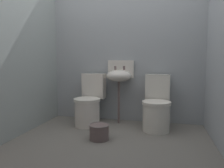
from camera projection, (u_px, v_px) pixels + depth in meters
ground_plane at (106, 153)px, 2.39m from camera, size 2.84×2.83×0.08m
wall_back at (126, 45)px, 3.48m from camera, size 2.84×0.10×2.47m
wall_left at (9, 40)px, 2.65m from camera, size 0.10×2.63×2.47m
toilet_left at (89, 104)px, 3.30m from camera, size 0.42×0.61×0.78m
toilet_right at (157, 107)px, 3.07m from camera, size 0.40×0.59×0.78m
sink at (119, 75)px, 3.34m from camera, size 0.42×0.35×0.99m
bucket at (99, 132)px, 2.68m from camera, size 0.26×0.26×0.19m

